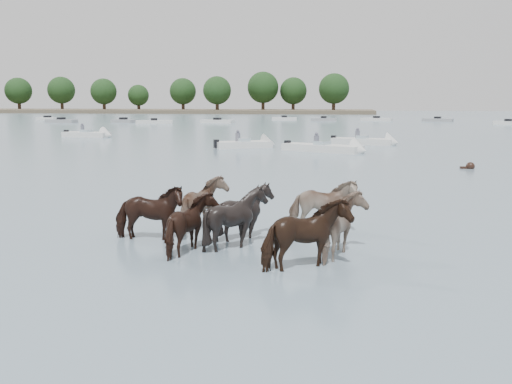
# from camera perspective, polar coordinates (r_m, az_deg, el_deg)

# --- Properties ---
(ground) EXTENTS (400.00, 400.00, 0.00)m
(ground) POSITION_cam_1_polar(r_m,az_deg,el_deg) (13.84, -4.30, -4.63)
(ground) COLOR slate
(ground) RESTS_ON ground
(shoreline) EXTENTS (160.00, 30.00, 1.00)m
(shoreline) POSITION_cam_1_polar(r_m,az_deg,el_deg) (178.76, -14.58, 8.21)
(shoreline) COLOR #4C4233
(shoreline) RESTS_ON ground
(pony_herd) EXTENTS (6.45, 4.88, 1.55)m
(pony_herd) POSITION_cam_1_polar(r_m,az_deg,el_deg) (12.88, -0.68, -2.80)
(pony_herd) COLOR black
(pony_herd) RESTS_ON ground
(swimming_pony) EXTENTS (0.72, 0.44, 0.44)m
(swimming_pony) POSITION_cam_1_polar(r_m,az_deg,el_deg) (29.71, 21.44, 2.48)
(swimming_pony) COLOR black
(swimming_pony) RESTS_ON ground
(motorboat_a) EXTENTS (4.77, 3.57, 1.92)m
(motorboat_a) POSITION_cam_1_polar(r_m,az_deg,el_deg) (40.57, -0.39, 5.01)
(motorboat_a) COLOR silver
(motorboat_a) RESTS_ON ground
(motorboat_b) EXTENTS (6.13, 4.02, 1.92)m
(motorboat_b) POSITION_cam_1_polar(r_m,az_deg,el_deg) (37.18, 8.03, 4.50)
(motorboat_b) COLOR silver
(motorboat_b) RESTS_ON ground
(motorboat_c) EXTENTS (5.46, 2.86, 1.92)m
(motorboat_c) POSITION_cam_1_polar(r_m,az_deg,el_deg) (44.27, 12.03, 5.17)
(motorboat_c) COLOR silver
(motorboat_c) RESTS_ON ground
(motorboat_f) EXTENTS (5.23, 2.16, 1.92)m
(motorboat_f) POSITION_cam_1_polar(r_m,az_deg,el_deg) (54.95, -16.67, 5.77)
(motorboat_f) COLOR silver
(motorboat_f) RESTS_ON ground
(distant_flotilla) EXTENTS (108.38, 27.84, 0.93)m
(distant_flotilla) POSITION_cam_1_polar(r_m,az_deg,el_deg) (88.57, 7.90, 7.34)
(distant_flotilla) COLOR silver
(distant_flotilla) RESTS_ON ground
(treeline) EXTENTS (143.13, 23.10, 12.55)m
(treeline) POSITION_cam_1_polar(r_m,az_deg,el_deg) (176.67, -13.38, 10.31)
(treeline) COLOR #382619
(treeline) RESTS_ON ground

